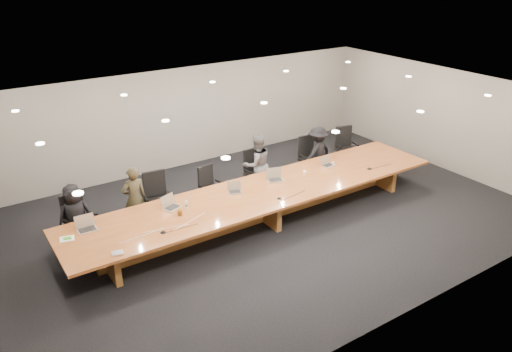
{
  "coord_description": "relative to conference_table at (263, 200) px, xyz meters",
  "views": [
    {
      "loc": [
        -5.66,
        -8.27,
        5.58
      ],
      "look_at": [
        0.0,
        0.3,
        1.0
      ],
      "focal_mm": 35.0,
      "sensor_mm": 36.0,
      "label": 1
    }
  ],
  "objects": [
    {
      "name": "mic_left",
      "position": [
        -2.61,
        -0.46,
        0.24
      ],
      "size": [
        0.15,
        0.15,
        0.03
      ],
      "primitive_type": "cone",
      "rotation": [
        0.0,
        0.0,
        -0.25
      ],
      "color": "black",
      "rests_on": "conference_table"
    },
    {
      "name": "av_box",
      "position": [
        -3.59,
        -0.7,
        0.24
      ],
      "size": [
        0.24,
        0.2,
        0.03
      ],
      "primitive_type": "cube",
      "rotation": [
        0.0,
        0.0,
        -0.27
      ],
      "color": "silver",
      "rests_on": "conference_table"
    },
    {
      "name": "laptop_e",
      "position": [
        2.16,
        0.29,
        0.35
      ],
      "size": [
        0.34,
        0.26,
        0.25
      ],
      "primitive_type": null,
      "rotation": [
        0.0,
        0.0,
        0.12
      ],
      "color": "#BCAB8F",
      "rests_on": "conference_table"
    },
    {
      "name": "chair_far_left",
      "position": [
        -3.73,
        1.17,
        0.07
      ],
      "size": [
        0.77,
        0.77,
        1.19
      ],
      "primitive_type": null,
      "rotation": [
        0.0,
        0.0,
        0.33
      ],
      "color": "black",
      "rests_on": "ground"
    },
    {
      "name": "water_bottle",
      "position": [
        -1.82,
        0.15,
        0.32
      ],
      "size": [
        0.07,
        0.07,
        0.19
      ],
      "primitive_type": "cylinder",
      "rotation": [
        0.0,
        0.0,
        -0.12
      ],
      "color": "silver",
      "rests_on": "conference_table"
    },
    {
      "name": "mic_right",
      "position": [
        2.87,
        -0.42,
        0.25
      ],
      "size": [
        0.15,
        0.15,
        0.03
      ],
      "primitive_type": "cone",
      "rotation": [
        0.0,
        0.0,
        -0.14
      ],
      "color": "black",
      "rests_on": "conference_table"
    },
    {
      "name": "person_c",
      "position": [
        0.66,
        1.25,
        0.27
      ],
      "size": [
        0.82,
        0.66,
        1.59
      ],
      "primitive_type": "imported",
      "rotation": [
        0.0,
        0.0,
        3.06
      ],
      "color": "#525254",
      "rests_on": "ground"
    },
    {
      "name": "chair_left",
      "position": [
        -2.01,
        1.2,
        0.08
      ],
      "size": [
        0.68,
        0.68,
        1.21
      ],
      "primitive_type": null,
      "rotation": [
        0.0,
        0.0,
        -0.12
      ],
      "color": "black",
      "rests_on": "ground"
    },
    {
      "name": "back_wall",
      "position": [
        0.0,
        4.0,
        0.88
      ],
      "size": [
        12.0,
        0.02,
        2.8
      ],
      "primitive_type": "cube",
      "color": "#BBB7AA",
      "rests_on": "ground"
    },
    {
      "name": "paper_cup_near",
      "position": [
        1.32,
        0.18,
        0.28
      ],
      "size": [
        0.1,
        0.1,
        0.1
      ],
      "primitive_type": "cone",
      "rotation": [
        0.0,
        0.0,
        0.21
      ],
      "color": "white",
      "rests_on": "conference_table"
    },
    {
      "name": "chair_mid_right",
      "position": [
        0.7,
        1.33,
        0.05
      ],
      "size": [
        0.59,
        0.59,
        1.14
      ],
      "primitive_type": null,
      "rotation": [
        0.0,
        0.0,
        0.01
      ],
      "color": "black",
      "rests_on": "ground"
    },
    {
      "name": "amber_mug",
      "position": [
        -2.05,
        -0.01,
        0.29
      ],
      "size": [
        0.12,
        0.12,
        0.11
      ],
      "primitive_type": "cylinder",
      "rotation": [
        0.0,
        0.0,
        0.38
      ],
      "color": "brown",
      "rests_on": "conference_table"
    },
    {
      "name": "notepad",
      "position": [
        -4.2,
        0.3,
        0.24
      ],
      "size": [
        0.3,
        0.26,
        0.02
      ],
      "primitive_type": "cube",
      "rotation": [
        0.0,
        0.0,
        -0.22
      ],
      "color": "white",
      "rests_on": "conference_table"
    },
    {
      "name": "laptop_b",
      "position": [
        -2.05,
        0.36,
        0.37
      ],
      "size": [
        0.42,
        0.37,
        0.28
      ],
      "primitive_type": null,
      "rotation": [
        0.0,
        0.0,
        0.37
      ],
      "color": "#C4B296",
      "rests_on": "conference_table"
    },
    {
      "name": "mic_center",
      "position": [
        0.07,
        -0.52,
        0.24
      ],
      "size": [
        0.12,
        0.12,
        0.03
      ],
      "primitive_type": "cone",
      "rotation": [
        0.0,
        0.0,
        0.07
      ],
      "color": "black",
      "rests_on": "conference_table"
    },
    {
      "name": "laptop_d",
      "position": [
        0.54,
        0.29,
        0.37
      ],
      "size": [
        0.42,
        0.36,
        0.29
      ],
      "primitive_type": null,
      "rotation": [
        0.0,
        0.0,
        -0.3
      ],
      "color": "tan",
      "rests_on": "conference_table"
    },
    {
      "name": "laptop_c",
      "position": [
        -0.58,
        0.28,
        0.35
      ],
      "size": [
        0.36,
        0.32,
        0.24
      ],
      "primitive_type": null,
      "rotation": [
        0.0,
        0.0,
        -0.38
      ],
      "color": "tan",
      "rests_on": "conference_table"
    },
    {
      "name": "ground",
      "position": [
        0.0,
        0.0,
        -0.52
      ],
      "size": [
        12.0,
        12.0,
        0.0
      ],
      "primitive_type": "plane",
      "color": "black",
      "rests_on": "ground"
    },
    {
      "name": "lime_gadget",
      "position": [
        -4.19,
        0.29,
        0.26
      ],
      "size": [
        0.16,
        0.11,
        0.02
      ],
      "primitive_type": "cube",
      "rotation": [
        0.0,
        0.0,
        -0.21
      ],
      "color": "green",
      "rests_on": "notepad"
    },
    {
      "name": "person_b",
      "position": [
        -2.53,
        1.26,
        0.21
      ],
      "size": [
        0.54,
        0.35,
        1.47
      ],
      "primitive_type": "imported",
      "rotation": [
        0.0,
        0.0,
        3.14
      ],
      "color": "#332E1C",
      "rests_on": "ground"
    },
    {
      "name": "chair_right",
      "position": [
        2.43,
        1.3,
        0.06
      ],
      "size": [
        0.6,
        0.6,
        1.17
      ],
      "primitive_type": null,
      "rotation": [
        0.0,
        0.0,
        -0.01
      ],
      "color": "black",
      "rests_on": "ground"
    },
    {
      "name": "laptop_a",
      "position": [
        -3.79,
        0.42,
        0.37
      ],
      "size": [
        0.37,
        0.28,
        0.29
      ],
      "primitive_type": null,
      "rotation": [
        0.0,
        0.0,
        -0.03
      ],
      "color": "beige",
      "rests_on": "conference_table"
    },
    {
      "name": "conference_table",
      "position": [
        0.0,
        0.0,
        0.0
      ],
      "size": [
        9.0,
        1.8,
        0.75
      ],
      "color": "brown",
      "rests_on": "ground"
    },
    {
      "name": "chair_far_right",
      "position": [
        3.76,
        1.32,
        0.06
      ],
      "size": [
        0.72,
        0.72,
        1.17
      ],
      "primitive_type": null,
      "rotation": [
        0.0,
        0.0,
        -0.25
      ],
      "color": "black",
      "rests_on": "ground"
    },
    {
      "name": "chair_mid_left",
      "position": [
        -0.64,
        1.25,
        -0.0
      ],
      "size": [
        0.61,
        0.61,
        1.04
      ],
      "primitive_type": null,
      "rotation": [
        0.0,
        0.0,
        0.18
      ],
      "color": "black",
      "rests_on": "ground"
    },
    {
      "name": "paper_cup_far",
      "position": [
        2.29,
        0.26,
        0.27
      ],
      "size": [
        0.09,
        0.09,
        0.08
      ],
      "primitive_type": "cone",
      "rotation": [
        0.0,
        0.0,
        -0.33
      ],
      "color": "white",
      "rests_on": "conference_table"
    },
    {
      "name": "person_d",
      "position": [
        2.53,
        1.16,
        0.21
      ],
      "size": [
        1.01,
        0.68,
        1.46
      ],
      "primitive_type": "imported",
      "rotation": [
        0.0,
        0.0,
        3.29
      ],
      "color": "black",
      "rests_on": "ground"
    },
    {
      "name": "person_a",
      "position": [
        -3.82,
        1.19,
        0.18
      ],
      "size": [
        0.7,
        0.46,
        1.41
      ],
      "primitive_type": "imported",
      "rotation": [
        0.0,
        0.0,
        3.17
      ],
      "color": "black",
      "rests_on": "ground"
    }
  ]
}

